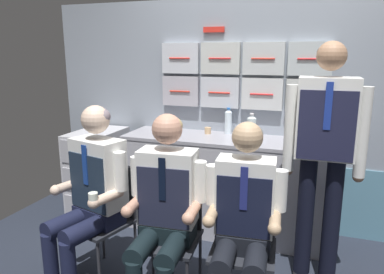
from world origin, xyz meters
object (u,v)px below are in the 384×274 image
Objects in this scene: crew_member_left at (91,188)px; folding_chair_center at (172,222)px; folding_chair_left at (109,208)px; water_bottle_tall at (228,121)px; crew_member_center at (164,205)px; crew_member_right at (243,217)px; folding_chair_right at (245,231)px; crew_member_standing at (324,145)px; coffee_cup_spare at (292,135)px; service_trolley at (98,171)px.

crew_member_left is 0.62m from folding_chair_center.
folding_chair_left is 1.38m from water_bottle_tall.
water_bottle_tall is at bearing 85.52° from folding_chair_center.
water_bottle_tall reaches higher than folding_chair_center.
crew_member_center reaches higher than crew_member_right.
crew_member_right is (0.01, -0.16, 0.17)m from folding_chair_right.
crew_member_standing is at bearing 14.44° from folding_chair_left.
folding_chair_center is at bearing -175.22° from folding_chair_right.
folding_chair_center is 12.11× the size of coffee_cup_spare.
folding_chair_right is at bearing -26.96° from service_trolley.
crew_member_right is at bearing -12.94° from folding_chair_center.
crew_member_left is 18.73× the size of coffee_cup_spare.
crew_member_right is at bearing -84.81° from folding_chair_right.
folding_chair_left is 1.00× the size of folding_chair_right.
folding_chair_right is at bearing 4.78° from folding_chair_center.
folding_chair_right is (0.49, 0.20, -0.19)m from crew_member_center.
service_trolley is at bearing 127.88° from folding_chair_left.
folding_chair_center is at bearing -6.79° from folding_chair_left.
water_bottle_tall is at bearing 107.99° from crew_member_right.
crew_member_center is (1.21, -1.06, 0.23)m from service_trolley.
crew_member_right is at bearing -97.82° from coffee_cup_spare.
folding_chair_left is at bearing -165.56° from crew_member_standing.
crew_member_left is at bearing -160.70° from crew_member_standing.
folding_chair_center is at bearing -154.69° from crew_member_standing.
service_trolley is at bearing 153.04° from folding_chair_right.
folding_chair_center and folding_chair_right have the same top height.
folding_chair_left and folding_chair_center have the same top height.
folding_chair_right is 0.24m from crew_member_right.
crew_member_right is 5.07× the size of water_bottle_tall.
folding_chair_center is 0.67× the size of crew_member_right.
crew_member_standing is at bearing -40.63° from water_bottle_tall.
crew_member_right is at bearing -1.59° from crew_member_left.
folding_chair_left is at bearing -138.61° from coffee_cup_spare.
service_trolley is 1.42m from water_bottle_tall.
folding_chair_center is 0.55m from crew_member_right.
service_trolley is 0.68× the size of crew_member_left.
crew_member_left is 1.01× the size of crew_member_center.
folding_chair_right is (1.04, -0.02, 0.00)m from folding_chair_left.
folding_chair_left is 1.04m from folding_chair_right.
folding_chair_right is at bearing 95.19° from crew_member_right.
crew_member_standing reaches higher than folding_chair_left.
crew_member_left is 0.75× the size of crew_member_standing.
water_bottle_tall is at bearing 139.37° from crew_member_standing.
coffee_cup_spare is (1.23, 1.08, 0.42)m from folding_chair_left.
crew_member_standing is at bearing -69.73° from coffee_cup_spare.
crew_member_left is 1.04× the size of crew_member_right.
crew_member_right reaches higher than folding_chair_right.
folding_chair_left is at bearing 158.19° from crew_member_center.
water_bottle_tall is (-0.42, 1.30, 0.33)m from crew_member_right.
crew_member_left is 1.10m from crew_member_right.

